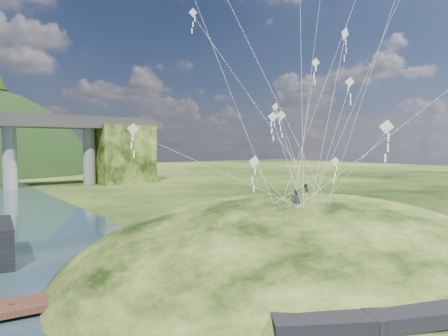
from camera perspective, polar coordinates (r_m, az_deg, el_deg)
ground at (r=23.63m, az=0.83°, el=-18.27°), size 320.00×320.00×0.00m
grass_hill at (r=30.61m, az=10.96°, el=-16.19°), size 36.00×32.00×13.00m
wooden_dock at (r=24.86m, az=-14.12°, el=-16.21°), size 13.57×3.61×0.96m
kite_flyers at (r=29.50m, az=10.93°, el=-2.54°), size 6.55×5.11×2.04m
kite_swarm at (r=31.42m, az=11.24°, el=16.31°), size 20.12×16.87×21.13m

